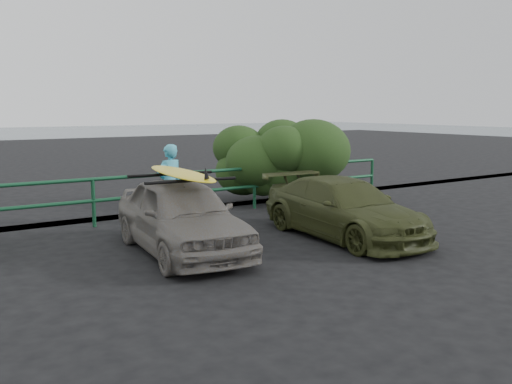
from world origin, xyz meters
TOP-DOWN VIEW (x-y plane):
  - ground at (0.00, 0.00)m, footprint 80.00×80.00m
  - guardrail at (0.00, 5.00)m, footprint 14.00×0.08m
  - shrub_right at (5.00, 5.50)m, footprint 3.20×2.40m
  - sedan at (-0.42, 2.08)m, footprint 1.93×3.90m
  - olive_vehicle at (2.68, 1.42)m, footprint 1.78×3.95m
  - man at (0.57, 4.65)m, footprint 0.68×0.51m
  - roof_rack at (-0.42, 2.08)m, footprint 1.66×1.25m
  - surfboard at (-0.42, 2.08)m, footprint 0.89×2.83m

SIDE VIEW (x-z plane):
  - ground at x=0.00m, z-range 0.00..0.00m
  - guardrail at x=0.00m, z-range 0.00..1.04m
  - olive_vehicle at x=2.68m, z-range 0.00..1.12m
  - sedan at x=-0.42m, z-range 0.00..1.28m
  - man at x=0.57m, z-range 0.00..1.69m
  - shrub_right at x=5.00m, z-range 0.00..1.98m
  - roof_rack at x=-0.42m, z-range 1.28..1.33m
  - surfboard at x=-0.42m, z-range 1.33..1.41m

